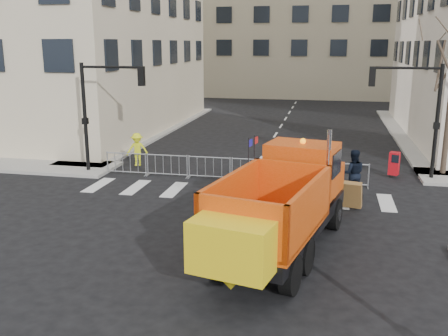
% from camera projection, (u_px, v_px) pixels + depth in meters
% --- Properties ---
extents(ground, '(120.00, 120.00, 0.00)m').
position_uv_depth(ground, '(208.00, 242.00, 16.23)').
color(ground, black).
rests_on(ground, ground).
extents(sidewalk_back, '(64.00, 5.00, 0.15)m').
position_uv_depth(sidewalk_back, '(250.00, 175.00, 24.28)').
color(sidewalk_back, gray).
rests_on(sidewalk_back, ground).
extents(traffic_light_left, '(0.18, 0.18, 5.40)m').
position_uv_depth(traffic_light_left, '(85.00, 119.00, 24.30)').
color(traffic_light_left, black).
rests_on(traffic_light_left, ground).
extents(traffic_light_right, '(0.18, 0.18, 5.40)m').
position_uv_depth(traffic_light_right, '(437.00, 124.00, 22.88)').
color(traffic_light_right, black).
rests_on(traffic_light_right, ground).
extents(crowd_barriers, '(12.60, 0.60, 1.10)m').
position_uv_depth(crowd_barriers, '(231.00, 169.00, 23.46)').
color(crowd_barriers, '#9EA0A5').
rests_on(crowd_barriers, ground).
extents(plow_truck, '(4.60, 9.91, 3.72)m').
position_uv_depth(plow_truck, '(282.00, 202.00, 14.95)').
color(plow_truck, black).
rests_on(plow_truck, ground).
extents(cop_a, '(0.89, 0.85, 2.05)m').
position_uv_depth(cop_a, '(300.00, 176.00, 20.38)').
color(cop_a, black).
rests_on(cop_a, ground).
extents(cop_b, '(1.05, 0.85, 2.03)m').
position_uv_depth(cop_b, '(353.00, 173.00, 20.79)').
color(cop_b, black).
rests_on(cop_b, ground).
extents(cop_c, '(0.72, 1.04, 1.64)m').
position_uv_depth(cop_c, '(332.00, 179.00, 20.66)').
color(cop_c, black).
rests_on(cop_c, ground).
extents(worker, '(1.22, 0.90, 1.70)m').
position_uv_depth(worker, '(137.00, 149.00, 25.57)').
color(worker, yellow).
rests_on(worker, sidewalk_back).
extents(newspaper_box, '(0.56, 0.53, 1.10)m').
position_uv_depth(newspaper_box, '(394.00, 163.00, 23.85)').
color(newspaper_box, red).
rests_on(newspaper_box, sidewalk_back).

